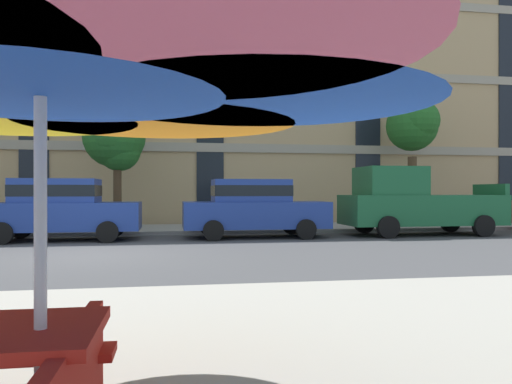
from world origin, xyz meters
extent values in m
plane|color=#424244|center=(0.00, 0.00, 0.00)|extent=(120.00, 120.00, 0.00)
cube|color=gray|center=(0.00, 6.80, 0.06)|extent=(56.00, 3.60, 0.12)
cube|color=tan|center=(0.00, 15.00, 8.00)|extent=(40.64, 12.00, 16.00)
cube|color=#9E937F|center=(0.00, 8.96, 3.20)|extent=(39.83, 0.08, 0.36)
cube|color=#9E937F|center=(0.00, 8.96, 6.40)|extent=(39.83, 0.08, 0.36)
cube|color=black|center=(-3.39, 8.97, 8.40)|extent=(1.10, 0.06, 14.80)
cube|color=black|center=(3.39, 8.97, 8.40)|extent=(1.10, 0.06, 14.80)
cube|color=black|center=(10.16, 8.97, 8.40)|extent=(1.10, 0.06, 14.80)
cube|color=black|center=(16.93, 8.97, 8.40)|extent=(1.10, 0.06, 14.80)
cube|color=navy|center=(-1.29, 3.70, 0.70)|extent=(4.40, 1.76, 0.80)
cube|color=navy|center=(-1.44, 3.70, 1.44)|extent=(2.30, 1.55, 0.68)
cube|color=black|center=(-1.44, 3.70, 1.44)|extent=(2.32, 1.57, 0.32)
cylinder|color=black|center=(0.08, 4.58, 0.30)|extent=(0.60, 0.22, 0.60)
cylinder|color=black|center=(0.08, 2.82, 0.30)|extent=(0.60, 0.22, 0.60)
cylinder|color=black|center=(-2.65, 4.58, 0.30)|extent=(0.60, 0.22, 0.60)
cylinder|color=black|center=(-2.65, 2.82, 0.30)|extent=(0.60, 0.22, 0.60)
cube|color=navy|center=(4.36, 3.70, 0.70)|extent=(4.40, 1.76, 0.80)
cube|color=navy|center=(4.21, 3.70, 1.44)|extent=(2.30, 1.55, 0.68)
cube|color=black|center=(4.21, 3.70, 1.44)|extent=(2.32, 1.57, 0.32)
cylinder|color=black|center=(5.73, 4.58, 0.30)|extent=(0.60, 0.22, 0.60)
cylinder|color=black|center=(5.73, 2.82, 0.30)|extent=(0.60, 0.22, 0.60)
cylinder|color=black|center=(3.00, 4.58, 0.30)|extent=(0.60, 0.22, 0.60)
cylinder|color=black|center=(3.00, 2.82, 0.30)|extent=(0.60, 0.22, 0.60)
cube|color=#195933|center=(9.85, 3.70, 0.82)|extent=(5.10, 1.90, 0.96)
cube|color=#195933|center=(8.75, 3.70, 1.75)|extent=(1.90, 1.75, 0.90)
cube|color=#195933|center=(12.32, 3.70, 1.48)|extent=(0.16, 1.75, 0.36)
cylinder|color=black|center=(11.43, 4.65, 0.34)|extent=(0.68, 0.22, 0.68)
cylinder|color=black|center=(11.43, 2.75, 0.34)|extent=(0.68, 0.22, 0.68)
cylinder|color=black|center=(8.27, 4.65, 0.34)|extent=(0.68, 0.22, 0.68)
cylinder|color=black|center=(8.27, 2.75, 0.34)|extent=(0.68, 0.22, 0.68)
cylinder|color=#4C3823|center=(-0.03, 6.52, 1.15)|extent=(0.28, 0.28, 2.29)
sphere|color=#236023|center=(-0.20, 6.28, 3.34)|extent=(1.49, 1.49, 1.49)
sphere|color=#236023|center=(0.03, 6.58, 2.87)|extent=(1.50, 1.50, 1.50)
sphere|color=#236023|center=(-0.15, 6.67, 3.35)|extent=(2.18, 2.18, 2.18)
cylinder|color=#4C3823|center=(11.25, 7.09, 1.39)|extent=(0.35, 0.35, 2.79)
sphere|color=#236023|center=(11.43, 6.98, 4.21)|extent=(1.69, 1.69, 1.69)
sphere|color=#236023|center=(11.33, 7.27, 4.05)|extent=(2.04, 2.04, 2.04)
cylinder|color=silver|center=(1.18, -9.00, 1.12)|extent=(0.06, 0.06, 2.24)
cone|color=blue|center=(2.24, -9.00, 2.06)|extent=(1.86, 1.86, 0.36)
cone|color=orange|center=(1.71, -8.08, 2.06)|extent=(1.86, 1.86, 0.36)
cone|color=blue|center=(1.18, -9.00, 2.10)|extent=(1.78, 1.78, 0.44)
camera|label=1|loc=(1.80, -11.54, 1.43)|focal=35.36mm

